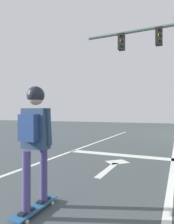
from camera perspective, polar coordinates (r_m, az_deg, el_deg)
The scene contains 8 objects.
lane_line_center at distance 5.82m, azimuth -13.79°, elevation -13.90°, with size 0.12×20.00×0.01m, color silver.
lane_line_curbside at distance 4.66m, azimuth 22.62°, elevation -17.40°, with size 0.12×20.00×0.01m, color silver.
stop_bar at distance 6.84m, azimuth 9.32°, elevation -11.85°, with size 3.51×0.40×0.01m, color silver.
lane_arrow_stem at distance 5.12m, azimuth 5.85°, elevation -15.83°, with size 0.16×1.40×0.01m, color silver.
lane_arrow_head at distance 5.90m, azimuth 8.56°, elevation -13.72°, with size 0.56×0.44×0.01m, color silver.
skateboard at distance 3.20m, azimuth -14.30°, elevation -24.56°, with size 0.23×0.84×0.08m.
skater at distance 2.91m, azimuth -14.47°, elevation -4.98°, with size 0.46×0.62×1.67m.
traffic_signal_mast at distance 8.25m, azimuth 21.55°, elevation 14.67°, with size 4.36×0.34×4.96m.
Camera 1 is at (3.01, 1.55, 1.38)m, focal length 32.48 mm.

